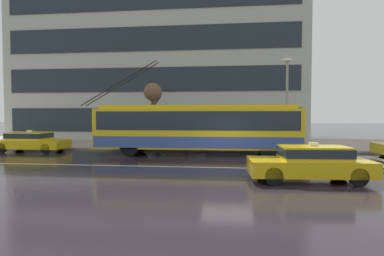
# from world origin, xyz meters

# --- Properties ---
(ground_plane) EXTENTS (160.00, 160.00, 0.00)m
(ground_plane) POSITION_xyz_m (0.00, 0.00, 0.00)
(ground_plane) COLOR #262027
(sidewalk_slab) EXTENTS (80.00, 10.00, 0.14)m
(sidewalk_slab) POSITION_xyz_m (0.00, 9.87, 0.07)
(sidewalk_slab) COLOR gray
(sidewalk_slab) RESTS_ON ground_plane
(crosswalk_stripe_edge_near) EXTENTS (0.44, 4.40, 0.01)m
(crosswalk_stripe_edge_near) POSITION_xyz_m (5.40, 1.44, 0.00)
(crosswalk_stripe_edge_near) COLOR beige
(crosswalk_stripe_edge_near) RESTS_ON ground_plane
(crosswalk_stripe_inner_a) EXTENTS (0.44, 4.40, 0.01)m
(crosswalk_stripe_inner_a) POSITION_xyz_m (6.30, 1.44, 0.00)
(crosswalk_stripe_inner_a) COLOR beige
(crosswalk_stripe_inner_a) RESTS_ON ground_plane
(crosswalk_stripe_center) EXTENTS (0.44, 4.40, 0.01)m
(crosswalk_stripe_center) POSITION_xyz_m (7.20, 1.44, 0.00)
(crosswalk_stripe_center) COLOR beige
(crosswalk_stripe_center) RESTS_ON ground_plane
(lane_centre_line) EXTENTS (72.00, 0.14, 0.01)m
(lane_centre_line) POSITION_xyz_m (0.00, -1.20, 0.00)
(lane_centre_line) COLOR silver
(lane_centre_line) RESTS_ON ground_plane
(trolleybus) EXTENTS (13.02, 2.73, 5.59)m
(trolleybus) POSITION_xyz_m (-1.78, 3.27, 1.62)
(trolleybus) COLOR yellow
(trolleybus) RESTS_ON ground_plane
(taxi_oncoming_near) EXTENTS (4.30, 2.01, 1.39)m
(taxi_oncoming_near) POSITION_xyz_m (2.95, -3.67, 0.70)
(taxi_oncoming_near) COLOR gold
(taxi_oncoming_near) RESTS_ON ground_plane
(taxi_queued_behind_bus) EXTENTS (4.44, 1.88, 1.39)m
(taxi_queued_behind_bus) POSITION_xyz_m (-12.56, 3.50, 0.70)
(taxi_queued_behind_bus) COLOR yellow
(taxi_queued_behind_bus) RESTS_ON ground_plane
(bus_shelter) EXTENTS (3.71, 1.64, 2.46)m
(bus_shelter) POSITION_xyz_m (-3.26, 6.53, 1.98)
(bus_shelter) COLOR gray
(bus_shelter) RESTS_ON sidewalk_slab
(pedestrian_at_shelter) EXTENTS (0.41, 0.41, 1.67)m
(pedestrian_at_shelter) POSITION_xyz_m (-5.00, 6.83, 1.13)
(pedestrian_at_shelter) COLOR navy
(pedestrian_at_shelter) RESTS_ON sidewalk_slab
(pedestrian_approaching_curb) EXTENTS (1.45, 1.45, 1.98)m
(pedestrian_approaching_curb) POSITION_xyz_m (-1.62, 7.55, 1.74)
(pedestrian_approaching_curb) COLOR #4C4951
(pedestrian_approaching_curb) RESTS_ON sidewalk_slab
(pedestrian_walking_past) EXTENTS (1.40, 1.40, 1.96)m
(pedestrian_walking_past) POSITION_xyz_m (-2.93, 7.01, 1.71)
(pedestrian_walking_past) COLOR #292552
(pedestrian_walking_past) RESTS_ON sidewalk_slab
(street_lamp) EXTENTS (0.60, 0.32, 5.83)m
(street_lamp) POSITION_xyz_m (3.76, 5.29, 3.64)
(street_lamp) COLOR gray
(street_lamp) RESTS_ON sidewalk_slab
(street_tree_bare) EXTENTS (1.54, 1.83, 4.69)m
(street_tree_bare) POSITION_xyz_m (-5.69, 8.26, 3.87)
(street_tree_bare) COLOR brown
(street_tree_bare) RESTS_ON sidewalk_slab
(office_tower_corner_left) EXTENTS (27.57, 15.83, 25.06)m
(office_tower_corner_left) POSITION_xyz_m (-6.82, 19.11, 12.54)
(office_tower_corner_left) COLOR #B2B5AC
(office_tower_corner_left) RESTS_ON ground_plane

